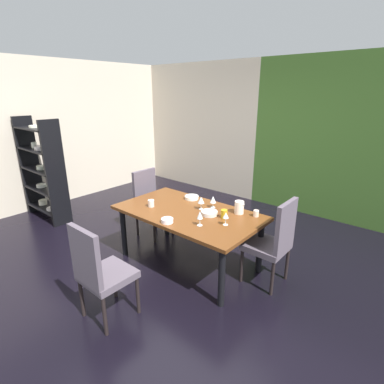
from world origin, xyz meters
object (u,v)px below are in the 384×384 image
Objects in this scene: wine_glass_left at (213,200)px; serving_bowl_south at (167,221)px; wine_glass_north at (226,216)px; wine_glass_right at (201,200)px; wine_glass_center at (200,215)px; cup_front at (256,213)px; dining_table at (188,217)px; display_shelf at (42,170)px; chair_right_far at (274,240)px; chair_head_near at (99,270)px; cup_near_window at (151,203)px; serving_bowl_corner at (192,197)px; cup_near_shelf at (224,214)px; pitcher_east at (239,207)px; serving_bowl_west at (209,213)px; chair_left_far at (150,200)px.

serving_bowl_south is (-0.12, -0.70, -0.08)m from wine_glass_left.
wine_glass_north is 0.52m from wine_glass_right.
serving_bowl_south is (-0.32, -0.18, -0.10)m from wine_glass_center.
dining_table is at bearing -150.95° from cup_front.
wine_glass_north is 1.97× the size of cup_front.
display_shelf is at bearing -168.22° from wine_glass_right.
chair_right_far reaches higher than wine_glass_right.
wine_glass_right is 0.56m from serving_bowl_south.
chair_head_near is at bearing -88.53° from dining_table.
wine_glass_right is 0.99× the size of wine_glass_center.
cup_near_window is at bearing -148.14° from wine_glass_right.
wine_glass_left is (-0.85, 0.02, 0.26)m from chair_right_far.
dining_table is 12.04× the size of wine_glass_north.
chair_head_near is 5.36× the size of serving_bowl_corner.
serving_bowl_south is 1.35× the size of cup_near_shelf.
pitcher_east is at bearing 99.07° from wine_glass_north.
serving_bowl_west is 2.64× the size of cup_front.
serving_bowl_west is at bearing 20.17° from cup_near_window.
wine_glass_right is at bearing -155.56° from pitcher_east.
dining_table is at bearing -117.72° from wine_glass_left.
cup_front is at bearing 46.86° from cup_near_shelf.
serving_bowl_west is at bearing 80.50° from chair_head_near.
cup_near_window is at bearing -153.57° from cup_front.
chair_head_near is 1.83m from cup_front.
serving_bowl_west is (0.11, -0.22, -0.08)m from wine_glass_left.
wine_glass_left is (0.12, 1.59, 0.27)m from chair_head_near.
chair_right_far is 6.61× the size of pitcher_east.
chair_left_far is 6.54× the size of wine_glass_left.
chair_right_far is 1.55m from cup_near_window.
pitcher_east reaches higher than cup_near_window.
display_shelf is at bearing -166.51° from pitcher_east.
dining_table is 20.13× the size of cup_near_window.
display_shelf reaches higher than wine_glass_right.
serving_bowl_corner is (-0.29, 0.76, -0.00)m from serving_bowl_south.
cup_near_window reaches higher than dining_table.
chair_right_far is 10.32× the size of cup_near_shelf.
cup_near_shelf is at bearing -31.77° from wine_glass_left.
display_shelf is at bearing -162.40° from serving_bowl_corner.
pitcher_east is at bearing 74.89° from cup_near_shelf.
serving_bowl_west is (0.22, 0.48, -0.00)m from serving_bowl_south.
cup_front is at bearing 68.20° from chair_head_near.
dining_table is 1.04× the size of display_shelf.
serving_bowl_corner is at bearing 136.29° from wine_glass_center.
display_shelf is 2.40m from cup_near_window.
wine_glass_north is 0.75× the size of serving_bowl_west.
cup_near_window is at bearing -161.58° from cup_near_shelf.
wine_glass_right is at bearing 31.86° from cup_near_window.
wine_glass_center is at bearing -31.86° from dining_table.
serving_bowl_corner is at bearing 110.76° from serving_bowl_south.
chair_left_far is 0.58× the size of display_shelf.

